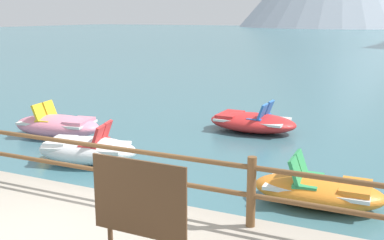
{
  "coord_description": "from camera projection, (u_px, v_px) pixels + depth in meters",
  "views": [
    {
      "loc": [
        4.11,
        -3.96,
        3.11
      ],
      "look_at": [
        -0.09,
        5.0,
        0.9
      ],
      "focal_mm": 43.89,
      "sensor_mm": 36.0,
      "label": 1
    }
  ],
  "objects": [
    {
      "name": "ground_plane",
      "position": [
        362.0,
        52.0,
        41.22
      ],
      "size": [
        200.0,
        200.0,
        0.0
      ],
      "primitive_type": "plane",
      "color": "#3D6B75"
    },
    {
      "name": "dock_railing",
      "position": [
        100.0,
        161.0,
        7.04
      ],
      "size": [
        23.92,
        0.12,
        0.95
      ],
      "color": "brown",
      "rests_on": "promenade_dock"
    },
    {
      "name": "sign_board",
      "position": [
        139.0,
        200.0,
        5.15
      ],
      "size": [
        1.18,
        0.07,
        1.19
      ],
      "color": "silver",
      "rests_on": "promenade_dock"
    },
    {
      "name": "pedal_boat_0",
      "position": [
        319.0,
        190.0,
        7.84
      ],
      "size": [
        2.19,
        1.16,
        0.83
      ],
      "color": "orange",
      "rests_on": "ground"
    },
    {
      "name": "pedal_boat_1",
      "position": [
        252.0,
        122.0,
        12.85
      ],
      "size": [
        2.45,
        1.45,
        0.84
      ],
      "color": "red",
      "rests_on": "ground"
    },
    {
      "name": "pedal_boat_2",
      "position": [
        58.0,
        125.0,
        12.26
      ],
      "size": [
        2.52,
        1.48,
        0.89
      ],
      "color": "pink",
      "rests_on": "ground"
    },
    {
      "name": "pedal_boat_4",
      "position": [
        87.0,
        149.0,
        10.04
      ],
      "size": [
        2.38,
        1.62,
        0.89
      ],
      "color": "white",
      "rests_on": "ground"
    }
  ]
}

